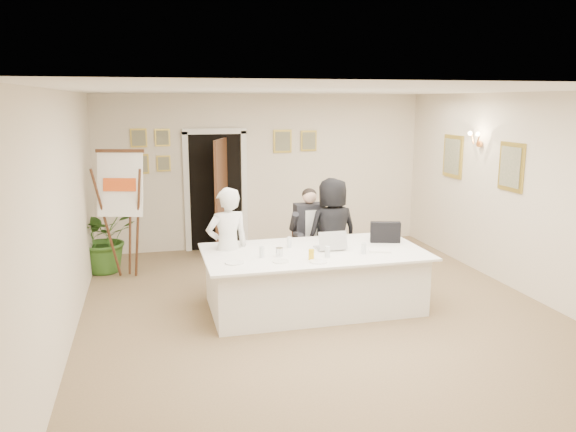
% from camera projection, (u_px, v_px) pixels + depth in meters
% --- Properties ---
extents(floor, '(7.00, 7.00, 0.00)m').
position_uv_depth(floor, '(319.00, 311.00, 7.29)').
color(floor, brown).
rests_on(floor, ground).
extents(ceiling, '(6.00, 7.00, 0.02)m').
position_uv_depth(ceiling, '(322.00, 91.00, 6.72)').
color(ceiling, white).
rests_on(ceiling, wall_back).
extents(wall_back, '(6.00, 0.10, 2.80)m').
position_uv_depth(wall_back, '(264.00, 171.00, 10.33)').
color(wall_back, '#F0E7CB').
rests_on(wall_back, floor).
extents(wall_front, '(6.00, 0.10, 2.80)m').
position_uv_depth(wall_front, '(480.00, 300.00, 3.68)').
color(wall_front, '#F0E7CB').
rests_on(wall_front, floor).
extents(wall_left, '(0.10, 7.00, 2.80)m').
position_uv_depth(wall_left, '(65.00, 217.00, 6.29)').
color(wall_left, '#F0E7CB').
rests_on(wall_left, floor).
extents(wall_right, '(0.10, 7.00, 2.80)m').
position_uv_depth(wall_right, '(529.00, 195.00, 7.72)').
color(wall_right, '#F0E7CB').
rests_on(wall_right, floor).
extents(doorway, '(1.14, 0.86, 2.20)m').
position_uv_depth(doorway, '(218.00, 194.00, 10.02)').
color(doorway, black).
rests_on(doorway, floor).
extents(pictures_back_wall, '(3.40, 0.06, 0.80)m').
position_uv_depth(pictures_back_wall, '(220.00, 148.00, 10.02)').
color(pictures_back_wall, gold).
rests_on(pictures_back_wall, wall_back).
extents(pictures_right_wall, '(0.06, 2.20, 0.80)m').
position_uv_depth(pictures_right_wall, '(479.00, 161.00, 8.79)').
color(pictures_right_wall, gold).
rests_on(pictures_right_wall, wall_right).
extents(wall_sconce, '(0.20, 0.30, 0.24)m').
position_uv_depth(wall_sconce, '(477.00, 139.00, 8.70)').
color(wall_sconce, '#DA8946').
rests_on(wall_sconce, wall_right).
extents(conference_table, '(2.85, 1.51, 0.78)m').
position_uv_depth(conference_table, '(314.00, 279.00, 7.34)').
color(conference_table, white).
rests_on(conference_table, floor).
extents(seated_man, '(0.61, 0.65, 1.41)m').
position_uv_depth(seated_man, '(310.00, 234.00, 8.48)').
color(seated_man, black).
rests_on(seated_man, floor).
extents(flip_chart, '(0.70, 0.51, 1.94)m').
position_uv_depth(flip_chart, '(125.00, 221.00, 8.50)').
color(flip_chart, '#3D2013').
rests_on(flip_chart, floor).
extents(standing_man, '(0.65, 0.50, 1.59)m').
position_uv_depth(standing_man, '(228.00, 247.00, 7.34)').
color(standing_man, silver).
rests_on(standing_man, floor).
extents(standing_woman, '(0.84, 0.61, 1.59)m').
position_uv_depth(standing_woman, '(332.00, 232.00, 8.20)').
color(standing_woman, black).
rests_on(standing_woman, floor).
extents(potted_palm, '(1.34, 1.31, 1.13)m').
position_uv_depth(potted_palm, '(104.00, 237.00, 8.88)').
color(potted_palm, '#2F591D').
rests_on(potted_palm, floor).
extents(laptop, '(0.38, 0.39, 0.28)m').
position_uv_depth(laptop, '(330.00, 238.00, 7.34)').
color(laptop, '#B7BABC').
rests_on(laptop, conference_table).
extents(laptop_bag, '(0.42, 0.22, 0.28)m').
position_uv_depth(laptop_bag, '(385.00, 232.00, 7.67)').
color(laptop_bag, black).
rests_on(laptop_bag, conference_table).
extents(paper_stack, '(0.31, 0.26, 0.03)m').
position_uv_depth(paper_stack, '(380.00, 250.00, 7.22)').
color(paper_stack, white).
rests_on(paper_stack, conference_table).
extents(plate_left, '(0.30, 0.30, 0.01)m').
position_uv_depth(plate_left, '(234.00, 262.00, 6.71)').
color(plate_left, white).
rests_on(plate_left, conference_table).
extents(plate_mid, '(0.24, 0.24, 0.01)m').
position_uv_depth(plate_mid, '(281.00, 261.00, 6.75)').
color(plate_mid, white).
rests_on(plate_mid, conference_table).
extents(plate_near, '(0.27, 0.27, 0.01)m').
position_uv_depth(plate_near, '(318.00, 262.00, 6.75)').
color(plate_near, white).
rests_on(plate_near, conference_table).
extents(glass_a, '(0.06, 0.06, 0.14)m').
position_uv_depth(glass_a, '(262.00, 252.00, 6.93)').
color(glass_a, silver).
rests_on(glass_a, conference_table).
extents(glass_b, '(0.07, 0.07, 0.14)m').
position_uv_depth(glass_b, '(327.00, 252.00, 6.94)').
color(glass_b, silver).
rests_on(glass_b, conference_table).
extents(glass_c, '(0.07, 0.07, 0.14)m').
position_uv_depth(glass_c, '(364.00, 248.00, 7.10)').
color(glass_c, silver).
rests_on(glass_c, conference_table).
extents(glass_d, '(0.08, 0.08, 0.14)m').
position_uv_depth(glass_d, '(289.00, 242.00, 7.42)').
color(glass_d, silver).
rests_on(glass_d, conference_table).
extents(oj_glass, '(0.09, 0.09, 0.13)m').
position_uv_depth(oj_glass, '(311.00, 255.00, 6.84)').
color(oj_glass, gold).
rests_on(oj_glass, conference_table).
extents(steel_jug, '(0.10, 0.10, 0.11)m').
position_uv_depth(steel_jug, '(279.00, 252.00, 6.99)').
color(steel_jug, silver).
rests_on(steel_jug, conference_table).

